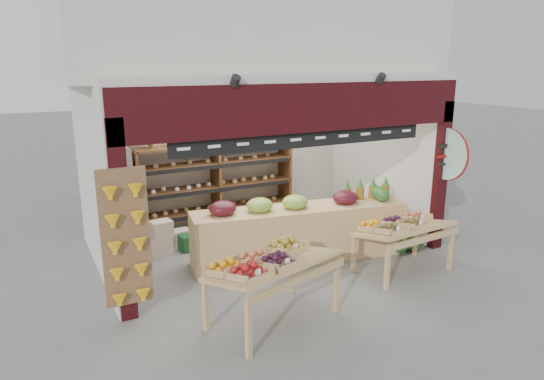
{
  "coord_description": "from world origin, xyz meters",
  "views": [
    {
      "loc": [
        -3.75,
        -7.05,
        3.28
      ],
      "look_at": [
        -0.16,
        -0.2,
        1.24
      ],
      "focal_mm": 32.0,
      "sensor_mm": 36.0,
      "label": 1
    }
  ],
  "objects_px": {
    "watermelon_pile": "(402,237)",
    "back_shelving": "(216,167)",
    "refrigerator": "(112,193)",
    "display_table_right": "(400,227)",
    "mid_counter": "(300,231)",
    "cardboard_stack": "(172,239)",
    "display_table_left": "(265,264)"
  },
  "relations": [
    {
      "from": "display_table_left",
      "to": "watermelon_pile",
      "type": "xyz_separation_m",
      "value": [
        3.41,
        1.23,
        -0.63
      ]
    },
    {
      "from": "cardboard_stack",
      "to": "display_table_left",
      "type": "distance_m",
      "value": 3.08
    },
    {
      "from": "back_shelving",
      "to": "mid_counter",
      "type": "height_order",
      "value": "back_shelving"
    },
    {
      "from": "back_shelving",
      "to": "cardboard_stack",
      "type": "xyz_separation_m",
      "value": [
        -1.23,
        -0.94,
        -1.02
      ]
    },
    {
      "from": "back_shelving",
      "to": "watermelon_pile",
      "type": "xyz_separation_m",
      "value": [
        2.54,
        -2.71,
        -1.05
      ]
    },
    {
      "from": "display_table_right",
      "to": "watermelon_pile",
      "type": "height_order",
      "value": "display_table_right"
    },
    {
      "from": "back_shelving",
      "to": "mid_counter",
      "type": "distance_m",
      "value": 2.49
    },
    {
      "from": "mid_counter",
      "to": "watermelon_pile",
      "type": "relative_size",
      "value": 4.95
    },
    {
      "from": "back_shelving",
      "to": "refrigerator",
      "type": "bearing_deg",
      "value": -176.71
    },
    {
      "from": "display_table_left",
      "to": "watermelon_pile",
      "type": "relative_size",
      "value": 2.45
    },
    {
      "from": "cardboard_stack",
      "to": "mid_counter",
      "type": "bearing_deg",
      "value": -36.42
    },
    {
      "from": "back_shelving",
      "to": "refrigerator",
      "type": "distance_m",
      "value": 2.09
    },
    {
      "from": "back_shelving",
      "to": "cardboard_stack",
      "type": "height_order",
      "value": "back_shelving"
    },
    {
      "from": "watermelon_pile",
      "to": "refrigerator",
      "type": "bearing_deg",
      "value": 150.63
    },
    {
      "from": "cardboard_stack",
      "to": "mid_counter",
      "type": "xyz_separation_m",
      "value": [
        1.84,
        -1.36,
        0.28
      ]
    },
    {
      "from": "cardboard_stack",
      "to": "mid_counter",
      "type": "relative_size",
      "value": 0.26
    },
    {
      "from": "display_table_right",
      "to": "mid_counter",
      "type": "bearing_deg",
      "value": 134.14
    },
    {
      "from": "cardboard_stack",
      "to": "watermelon_pile",
      "type": "bearing_deg",
      "value": -25.18
    },
    {
      "from": "display_table_right",
      "to": "refrigerator",
      "type": "bearing_deg",
      "value": 138.69
    },
    {
      "from": "cardboard_stack",
      "to": "display_table_right",
      "type": "xyz_separation_m",
      "value": [
        2.99,
        -2.55,
        0.53
      ]
    },
    {
      "from": "display_table_right",
      "to": "watermelon_pile",
      "type": "xyz_separation_m",
      "value": [
        0.77,
        0.77,
        -0.57
      ]
    },
    {
      "from": "refrigerator",
      "to": "display_table_right",
      "type": "xyz_separation_m",
      "value": [
        3.83,
        -3.37,
        -0.23
      ]
    },
    {
      "from": "mid_counter",
      "to": "cardboard_stack",
      "type": "bearing_deg",
      "value": 143.58
    },
    {
      "from": "back_shelving",
      "to": "display_table_right",
      "type": "bearing_deg",
      "value": -63.18
    },
    {
      "from": "cardboard_stack",
      "to": "back_shelving",
      "type": "bearing_deg",
      "value": 37.32
    },
    {
      "from": "mid_counter",
      "to": "watermelon_pile",
      "type": "distance_m",
      "value": 1.99
    },
    {
      "from": "back_shelving",
      "to": "mid_counter",
      "type": "bearing_deg",
      "value": -75.12
    },
    {
      "from": "display_table_left",
      "to": "back_shelving",
      "type": "bearing_deg",
      "value": 77.48
    },
    {
      "from": "watermelon_pile",
      "to": "back_shelving",
      "type": "bearing_deg",
      "value": 133.1
    },
    {
      "from": "refrigerator",
      "to": "cardboard_stack",
      "type": "distance_m",
      "value": 1.4
    },
    {
      "from": "back_shelving",
      "to": "watermelon_pile",
      "type": "height_order",
      "value": "back_shelving"
    },
    {
      "from": "mid_counter",
      "to": "display_table_right",
      "type": "distance_m",
      "value": 1.67
    }
  ]
}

